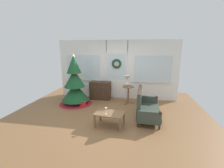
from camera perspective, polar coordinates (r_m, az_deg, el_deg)
name	(u,v)px	position (r m, az deg, el deg)	size (l,w,h in m)	color
ground_plane	(108,117)	(5.19, -1.61, -12.20)	(6.76, 6.76, 0.00)	brown
back_wall_with_door	(117,70)	(6.80, 1.79, 5.31)	(5.20, 0.19, 2.55)	white
christmas_tree	(75,86)	(6.31, -13.55, -0.56)	(1.32, 1.32, 2.02)	#4C331E
dresser_cabinet	(100,90)	(6.83, -4.31, -2.34)	(0.90, 0.45, 0.78)	#3D281C
settee_sofa	(145,107)	(5.14, 12.13, -8.21)	(0.77, 1.50, 0.96)	#3D281C
side_table	(128,91)	(6.31, 6.04, -2.68)	(0.50, 0.48, 0.71)	brown
table_lamp	(127,79)	(6.23, 5.62, 1.78)	(0.28, 0.28, 0.44)	silver
coffee_table	(109,115)	(4.57, -0.94, -11.28)	(0.90, 0.63, 0.39)	brown
wine_glass	(106,109)	(4.42, -2.23, -9.33)	(0.08, 0.08, 0.20)	silver
gift_box	(83,104)	(6.15, -10.67, -7.19)	(0.20, 0.18, 0.20)	red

